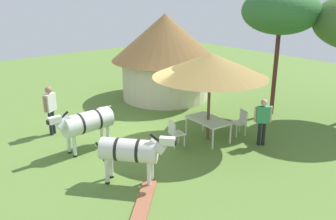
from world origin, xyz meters
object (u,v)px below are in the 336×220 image
(shade_umbrella, at_px, (210,65))
(guest_beside_umbrella, at_px, (263,118))
(patio_chair_near_lawn, at_px, (241,121))
(zebra_by_umbrella, at_px, (86,123))
(standing_watcher, at_px, (50,106))
(striped_lounge_chair, at_px, (102,112))
(acacia_tree_far_lawn, at_px, (281,11))
(patio_chair_east_end, at_px, (175,132))
(thatched_hut, at_px, (165,53))
(zebra_nearest_camera, at_px, (131,151))
(patio_dining_table, at_px, (208,121))

(shade_umbrella, bearing_deg, guest_beside_umbrella, 35.53)
(patio_chair_near_lawn, distance_m, zebra_by_umbrella, 5.39)
(patio_chair_near_lawn, height_order, standing_watcher, standing_watcher)
(striped_lounge_chair, bearing_deg, standing_watcher, -161.16)
(guest_beside_umbrella, relative_size, acacia_tree_far_lawn, 0.32)
(standing_watcher, bearing_deg, patio_chair_east_end, 93.12)
(thatched_hut, bearing_deg, patio_chair_near_lawn, -9.26)
(patio_chair_east_end, height_order, striped_lounge_chair, patio_chair_east_end)
(zebra_by_umbrella, bearing_deg, thatched_hut, -65.68)
(guest_beside_umbrella, height_order, zebra_by_umbrella, guest_beside_umbrella)
(patio_chair_near_lawn, bearing_deg, acacia_tree_far_lawn, -58.58)
(acacia_tree_far_lawn, bearing_deg, standing_watcher, -114.78)
(shade_umbrella, distance_m, patio_chair_near_lawn, 2.48)
(guest_beside_umbrella, bearing_deg, zebra_by_umbrella, 7.01)
(standing_watcher, xyz_separation_m, zebra_by_umbrella, (2.02, 0.34, -0.13))
(patio_chair_east_end, height_order, zebra_nearest_camera, zebra_nearest_camera)
(thatched_hut, relative_size, striped_lounge_chair, 5.59)
(patio_dining_table, xyz_separation_m, patio_chair_east_end, (-0.28, -1.27, -0.14))
(thatched_hut, height_order, shade_umbrella, thatched_hut)
(thatched_hut, bearing_deg, standing_watcher, -80.56)
(patio_chair_east_end, bearing_deg, striped_lounge_chair, -160.89)
(striped_lounge_chair, bearing_deg, guest_beside_umbrella, -53.96)
(thatched_hut, relative_size, patio_chair_east_end, 5.53)
(patio_chair_east_end, bearing_deg, guest_beside_umbrella, 65.43)
(shade_umbrella, bearing_deg, zebra_by_umbrella, -117.50)
(patio_chair_near_lawn, relative_size, patio_chair_east_end, 1.00)
(striped_lounge_chair, xyz_separation_m, zebra_nearest_camera, (5.02, -1.95, 0.68))
(patio_dining_table, height_order, striped_lounge_chair, patio_dining_table)
(standing_watcher, bearing_deg, acacia_tree_far_lawn, 121.85)
(striped_lounge_chair, height_order, zebra_nearest_camera, zebra_nearest_camera)
(thatched_hut, xyz_separation_m, standing_watcher, (1.01, -6.06, -1.10))
(shade_umbrella, distance_m, guest_beside_umbrella, 2.45)
(shade_umbrella, xyz_separation_m, acacia_tree_far_lawn, (-0.22, 4.02, 1.53))
(shade_umbrella, distance_m, zebra_by_umbrella, 4.41)
(guest_beside_umbrella, height_order, zebra_nearest_camera, guest_beside_umbrella)
(shade_umbrella, xyz_separation_m, patio_chair_near_lawn, (0.42, 1.24, -2.10))
(patio_dining_table, height_order, zebra_nearest_camera, zebra_nearest_camera)
(guest_beside_umbrella, bearing_deg, patio_chair_near_lawn, -57.69)
(shade_umbrella, relative_size, patio_chair_east_end, 4.24)
(zebra_nearest_camera, bearing_deg, shade_umbrella, 151.40)
(thatched_hut, height_order, patio_dining_table, thatched_hut)
(striped_lounge_chair, bearing_deg, patio_chair_near_lawn, -47.40)
(thatched_hut, xyz_separation_m, striped_lounge_chair, (0.66, -3.85, -1.91))
(guest_beside_umbrella, height_order, acacia_tree_far_lawn, acacia_tree_far_lawn)
(standing_watcher, xyz_separation_m, striped_lounge_chair, (-0.34, 2.21, -0.81))
(patio_dining_table, xyz_separation_m, zebra_by_umbrella, (-1.88, -3.62, 0.28))
(shade_umbrella, relative_size, zebra_by_umbrella, 1.65)
(thatched_hut, height_order, zebra_by_umbrella, thatched_hut)
(patio_chair_east_end, relative_size, striped_lounge_chair, 1.01)
(thatched_hut, distance_m, patio_chair_near_lawn, 5.64)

